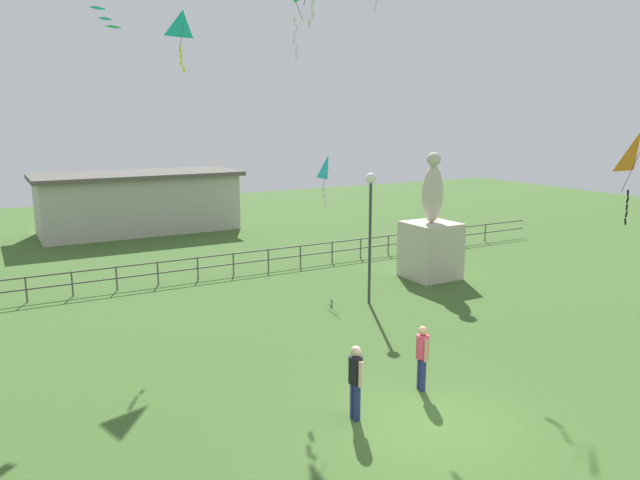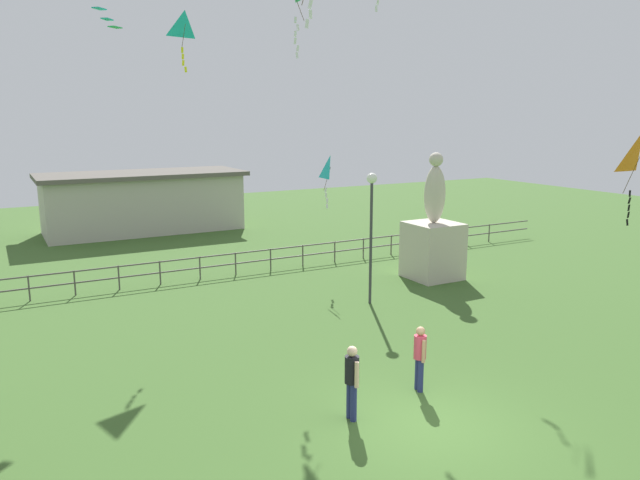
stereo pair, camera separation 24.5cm
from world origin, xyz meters
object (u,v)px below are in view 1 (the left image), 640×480
object	(u,v)px
statue_monument	(431,240)
kite_4	(328,169)
person_2	(356,377)
lamppost	(370,210)
kite_1	(183,26)
person_3	(422,354)
kite_2	(639,156)

from	to	relation	value
statue_monument	kite_4	distance (m)	5.11
person_2	kite_4	size ratio (longest dim) A/B	0.80
lamppost	kite_1	size ratio (longest dim) A/B	2.23
person_2	person_3	xyz separation A→B (m)	(2.19, 0.45, -0.04)
kite_2	kite_4	size ratio (longest dim) A/B	1.33
lamppost	kite_4	world-z (taller)	kite_4
kite_1	kite_4	world-z (taller)	kite_1
person_3	kite_1	distance (m)	14.20
kite_2	kite_4	xyz separation A→B (m)	(-4.76, 10.00, -0.93)
person_3	kite_2	xyz separation A→B (m)	(8.11, 0.28, 4.45)
person_3	person_2	bearing A→B (deg)	-168.50
person_3	kite_1	world-z (taller)	kite_1
kite_1	person_2	bearing A→B (deg)	-90.42
kite_4	kite_1	bearing A→B (deg)	172.31
lamppost	kite_4	size ratio (longest dim) A/B	2.18
lamppost	kite_1	world-z (taller)	kite_1
person_2	kite_2	distance (m)	11.23
kite_1	kite_4	xyz separation A→B (m)	(5.46, -0.74, -5.18)
lamppost	person_2	bearing A→B (deg)	-125.94
lamppost	kite_2	xyz separation A→B (m)	(5.28, -6.19, 2.03)
statue_monument	lamppost	distance (m)	4.86
statue_monument	lamppost	world-z (taller)	statue_monument
person_3	kite_4	bearing A→B (deg)	71.95
person_3	kite_1	bearing A→B (deg)	100.80
lamppost	kite_2	bearing A→B (deg)	-49.58
kite_2	lamppost	bearing A→B (deg)	130.42
statue_monument	person_2	size ratio (longest dim) A/B	3.03
person_2	kite_2	xyz separation A→B (m)	(10.30, 0.73, 4.41)
person_2	kite_1	bearing A→B (deg)	89.58
lamppost	person_2	size ratio (longest dim) A/B	2.74
kite_1	lamppost	bearing A→B (deg)	-42.65
kite_2	kite_4	world-z (taller)	kite_2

